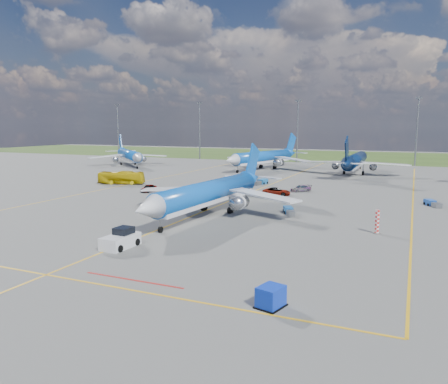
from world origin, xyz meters
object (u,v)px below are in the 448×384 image
at_px(apron_bus, 121,178).
at_px(service_car_a, 149,188).
at_px(main_airliner, 209,215).
at_px(service_car_b, 277,192).
at_px(bg_jet_nnw, 263,169).
at_px(warning_post, 377,222).
at_px(bg_jet_n, 355,174).
at_px(uld_container, 271,297).
at_px(service_car_c, 301,188).
at_px(pushback_tug, 121,239).
at_px(baggage_tug_c, 261,182).
at_px(baggage_tug_e, 432,203).
at_px(baggage_tug_w, 289,211).
at_px(bg_jet_nw, 130,165).

relative_size(apron_bus, service_car_a, 2.45).
distance_m(main_airliner, service_car_b, 22.26).
xyz_separation_m(bg_jet_nnw, service_car_a, (-6.56, -53.57, 0.73)).
height_order(warning_post, bg_jet_n, bg_jet_n).
relative_size(bg_jet_nnw, uld_container, 20.79).
xyz_separation_m(warning_post, main_airliner, (-24.10, 2.10, -1.50)).
bearing_deg(service_car_a, main_airliner, -38.76).
relative_size(apron_bus, service_car_b, 1.96).
bearing_deg(service_car_c, pushback_tug, -52.90).
xyz_separation_m(bg_jet_nnw, uld_container, (33.56, -98.42, 0.78)).
xyz_separation_m(uld_container, service_car_a, (-40.11, 44.85, -0.05)).
bearing_deg(apron_bus, baggage_tug_c, -86.19).
xyz_separation_m(warning_post, service_car_c, (-17.16, 30.98, -0.86)).
distance_m(bg_jet_nnw, baggage_tug_e, 66.65).
bearing_deg(service_car_b, baggage_tug_c, 24.36).
height_order(main_airliner, service_car_b, main_airliner).
bearing_deg(uld_container, baggage_tug_w, 118.09).
bearing_deg(bg_jet_nnw, bg_jet_nw, -158.94).
bearing_deg(pushback_tug, bg_jet_nnw, 100.35).
bearing_deg(pushback_tug, service_car_a, 120.90).
distance_m(warning_post, pushback_tug, 31.00).
height_order(uld_container, baggage_tug_e, uld_container).
relative_size(warning_post, service_car_c, 0.68).
relative_size(service_car_a, baggage_tug_e, 0.99).
relative_size(uld_container, baggage_tug_c, 0.37).
distance_m(bg_jet_nw, bg_jet_nnw, 45.94).
distance_m(main_airliner, baggage_tug_e, 37.71).
xyz_separation_m(bg_jet_nw, main_airliner, (60.39, -63.96, 0.00)).
height_order(bg_jet_nw, apron_bus, bg_jet_nw).
bearing_deg(bg_jet_nnw, service_car_c, -48.06).
height_order(apron_bus, service_car_a, apron_bus).
relative_size(warning_post, main_airliner, 0.08).
xyz_separation_m(apron_bus, service_car_c, (40.62, 5.23, -0.82)).
relative_size(service_car_a, service_car_c, 0.97).
height_order(service_car_c, baggage_tug_c, service_car_c).
height_order(pushback_tug, baggage_tug_c, pushback_tug).
relative_size(pushback_tug, apron_bus, 0.61).
relative_size(service_car_a, baggage_tug_w, 0.97).
relative_size(bg_jet_nw, apron_bus, 3.61).
relative_size(warning_post, service_car_a, 0.70).
relative_size(apron_bus, baggage_tug_w, 2.38).
bearing_deg(baggage_tug_e, warning_post, -131.00).
height_order(warning_post, baggage_tug_w, warning_post).
xyz_separation_m(pushback_tug, baggage_tug_e, (32.33, 41.29, -0.42)).
bearing_deg(bg_jet_nw, bg_jet_n, -43.19).
bearing_deg(service_car_a, apron_bus, 146.89).
xyz_separation_m(warning_post, service_car_b, (-20.18, 23.99, -0.76)).
bearing_deg(baggage_tug_c, baggage_tug_e, -12.38).
bearing_deg(warning_post, baggage_tug_e, 73.47).
xyz_separation_m(bg_jet_n, service_car_a, (-34.12, -51.99, 0.73)).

